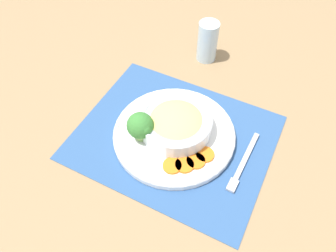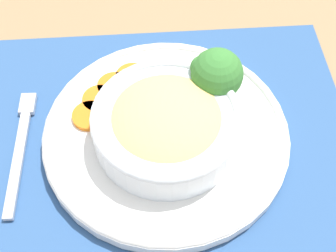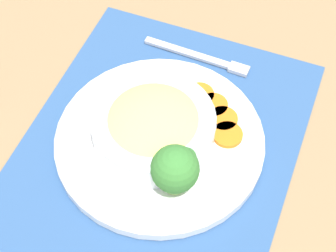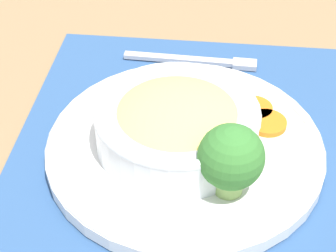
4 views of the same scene
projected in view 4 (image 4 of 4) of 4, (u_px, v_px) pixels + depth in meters
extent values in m
plane|color=#8C704C|center=(185.00, 155.00, 0.63)|extent=(4.00, 4.00, 0.00)
cube|color=#2D5184|center=(185.00, 154.00, 0.63)|extent=(0.48, 0.39, 0.00)
cylinder|color=white|center=(185.00, 148.00, 0.63)|extent=(0.31, 0.31, 0.02)
torus|color=white|center=(185.00, 142.00, 0.62)|extent=(0.31, 0.31, 0.01)
cylinder|color=silver|center=(177.00, 128.00, 0.61)|extent=(0.18, 0.18, 0.04)
torus|color=silver|center=(177.00, 112.00, 0.59)|extent=(0.18, 0.18, 0.01)
ellipsoid|color=#EAC66B|center=(177.00, 120.00, 0.60)|extent=(0.15, 0.15, 0.05)
cylinder|color=#84AD5B|center=(229.00, 182.00, 0.56)|extent=(0.03, 0.03, 0.02)
sphere|color=#387A33|center=(231.00, 157.00, 0.54)|extent=(0.07, 0.07, 0.07)
sphere|color=#387A33|center=(240.00, 141.00, 0.55)|extent=(0.03, 0.03, 0.03)
sphere|color=#387A33|center=(224.00, 166.00, 0.52)|extent=(0.03, 0.03, 0.03)
cylinder|color=orange|center=(267.00, 123.00, 0.64)|extent=(0.04, 0.04, 0.01)
cylinder|color=orange|center=(254.00, 109.00, 0.66)|extent=(0.04, 0.04, 0.01)
cylinder|color=orange|center=(236.00, 98.00, 0.68)|extent=(0.04, 0.04, 0.01)
cylinder|color=orange|center=(214.00, 90.00, 0.69)|extent=(0.04, 0.04, 0.01)
cube|color=#B7B7BC|center=(189.00, 60.00, 0.77)|extent=(0.02, 0.18, 0.01)
cube|color=#B7B7BC|center=(245.00, 64.00, 0.76)|extent=(0.02, 0.03, 0.01)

